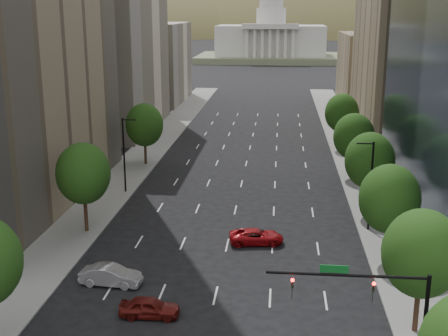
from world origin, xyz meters
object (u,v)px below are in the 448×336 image
(capitol, at_px, (271,40))
(car_silver, at_px, (111,275))
(traffic_signal, at_px, (382,303))
(car_red_far, at_px, (256,236))
(car_maroon, at_px, (150,307))

(capitol, bearing_deg, car_silver, -92.31)
(traffic_signal, bearing_deg, car_silver, 149.83)
(traffic_signal, relative_size, car_red_far, 1.81)
(traffic_signal, height_order, car_silver, traffic_signal)
(car_maroon, distance_m, car_silver, 6.22)
(car_maroon, bearing_deg, traffic_signal, -114.85)
(traffic_signal, height_order, car_maroon, traffic_signal)
(car_silver, bearing_deg, traffic_signal, -115.43)
(car_red_far, bearing_deg, car_silver, 123.54)
(car_silver, bearing_deg, car_red_far, -44.27)
(car_silver, xyz_separation_m, car_red_far, (11.10, 9.64, -0.10))
(capitol, height_order, car_maroon, capitol)
(capitol, relative_size, car_silver, 12.30)
(capitol, relative_size, car_maroon, 13.96)
(traffic_signal, distance_m, car_maroon, 16.74)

